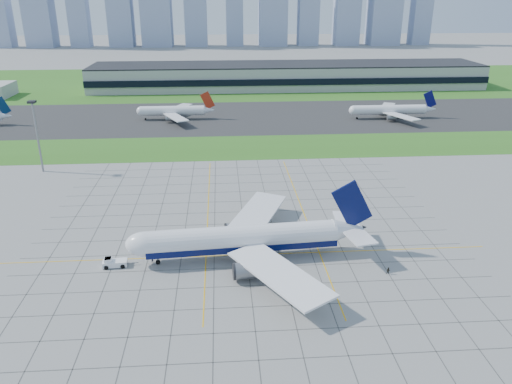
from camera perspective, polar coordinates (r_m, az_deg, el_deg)
ground at (r=125.32m, az=-1.11°, el=-6.75°), size 1400.00×1400.00×0.00m
grass_median at (r=208.79m, az=-2.44°, el=5.12°), size 700.00×35.00×0.04m
asphalt_taxiway at (r=261.94m, az=-2.83°, el=8.57°), size 700.00×75.00×0.04m
grass_far at (r=369.87m, az=-3.28°, el=12.45°), size 700.00×145.00×0.04m
apron_markings at (r=135.17m, az=-1.18°, el=-4.49°), size 120.00×130.00×0.03m
terminal at (r=346.77m, az=3.57°, el=13.14°), size 260.00×43.00×15.80m
light_mast at (r=191.52m, az=-23.84°, el=6.75°), size 2.50×2.50×25.60m
airliner at (r=119.88m, az=-1.35°, el=-5.38°), size 59.61×60.22×18.76m
pushback_tug at (r=122.86m, az=-15.96°, el=-7.76°), size 8.27×3.23×2.28m
crew_near at (r=122.35m, az=-11.76°, el=-7.59°), size 0.67×0.66×1.55m
crew_far at (r=119.16m, az=14.89°, el=-8.71°), size 1.00×0.88×1.72m
distant_jet_1 at (r=258.93m, az=-9.34°, el=9.16°), size 37.18×42.66×14.08m
distant_jet_2 at (r=266.71m, az=15.11°, el=9.07°), size 42.93×42.66×14.08m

